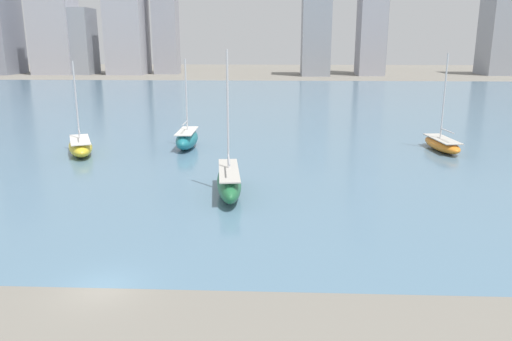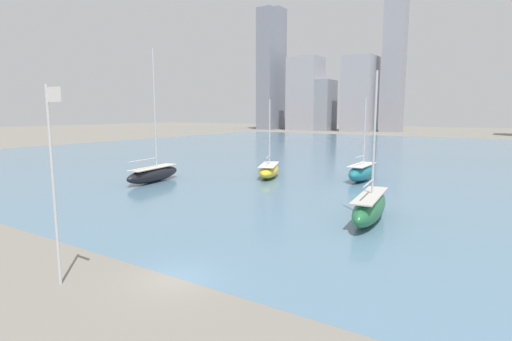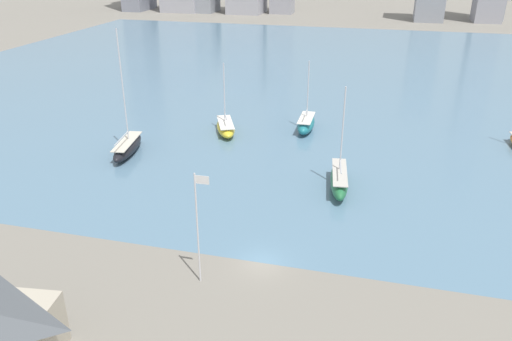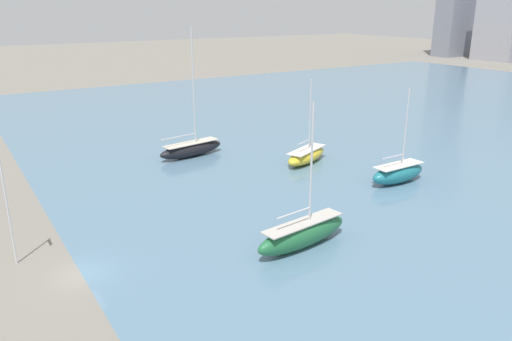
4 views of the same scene
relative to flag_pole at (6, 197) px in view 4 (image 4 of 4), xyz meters
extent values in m
plane|color=gray|center=(4.35, 3.82, -5.50)|extent=(500.00, 500.00, 0.00)
cylinder|color=silver|center=(-0.07, 0.00, -0.47)|extent=(0.14, 0.14, 10.04)
cube|color=#A8A8B2|center=(-71.55, 172.66, 12.39)|extent=(15.21, 13.73, 35.78)
ellipsoid|color=black|center=(-19.28, 23.91, -4.56)|extent=(3.72, 9.74, 1.87)
cube|color=beige|center=(-19.28, 23.91, -3.67)|extent=(3.05, 7.98, 0.10)
cube|color=#2D2D33|center=(-19.28, 23.91, -5.07)|extent=(0.43, 1.71, 0.84)
cylinder|color=silver|center=(-19.39, 24.62, 3.70)|extent=(0.18, 0.18, 14.65)
cylinder|color=silver|center=(-18.98, 22.04, -2.52)|extent=(0.97, 5.18, 0.14)
ellipsoid|color=#1E757F|center=(2.55, 39.09, -4.43)|extent=(2.56, 7.65, 2.12)
cube|color=silver|center=(2.55, 39.09, -3.42)|extent=(2.10, 6.28, 0.10)
cube|color=#2D2D33|center=(2.55, 39.09, -5.02)|extent=(0.19, 1.37, 0.95)
cylinder|color=silver|center=(2.54, 39.66, 0.84)|extent=(0.18, 0.18, 8.43)
cylinder|color=silver|center=(2.57, 38.00, -2.27)|extent=(0.21, 3.32, 0.14)
ellipsoid|color=yellow|center=(-8.97, 35.07, -4.62)|extent=(5.56, 8.42, 1.75)
cube|color=silver|center=(-8.97, 35.07, -3.79)|extent=(4.56, 6.91, 0.10)
cube|color=#2D2D33|center=(-8.97, 35.07, -5.10)|extent=(0.73, 1.40, 0.79)
cylinder|color=silver|center=(-9.21, 35.63, 0.61)|extent=(0.18, 0.18, 8.70)
cylinder|color=silver|center=(-8.63, 34.30, -2.64)|extent=(1.29, 2.72, 0.14)
ellipsoid|color=#236B3D|center=(9.45, 20.43, -4.39)|extent=(3.15, 9.66, 2.19)
cube|color=#BCB7AD|center=(9.45, 20.43, -3.35)|extent=(2.58, 7.92, 0.10)
cube|color=#2D2D33|center=(9.45, 20.43, -5.00)|extent=(0.37, 1.71, 0.99)
cylinder|color=silver|center=(9.37, 21.14, 1.58)|extent=(0.18, 0.18, 9.77)
cylinder|color=silver|center=(9.59, 19.35, -2.20)|extent=(0.59, 3.60, 0.14)
camera|label=1|loc=(13.51, -19.59, 7.13)|focal=35.00mm
camera|label=2|loc=(18.90, -10.71, 3.20)|focal=28.00mm
camera|label=3|loc=(13.12, -32.25, 20.49)|focal=35.00mm
camera|label=4|loc=(38.86, -2.65, 13.42)|focal=35.00mm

